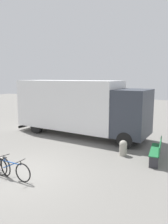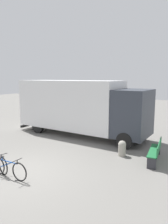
% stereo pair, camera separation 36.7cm
% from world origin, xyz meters
% --- Properties ---
extents(ground_plane, '(60.00, 60.00, 0.00)m').
position_xyz_m(ground_plane, '(0.00, 0.00, 0.00)').
color(ground_plane, slate).
extents(delivery_truck, '(8.41, 3.05, 3.31)m').
position_xyz_m(delivery_truck, '(-0.69, 5.83, 1.80)').
color(delivery_truck, white).
rests_on(delivery_truck, ground).
extents(park_bench, '(0.52, 1.90, 0.86)m').
position_xyz_m(park_bench, '(4.22, 3.47, 0.48)').
color(park_bench, '#1E6638').
rests_on(park_bench, ground).
extents(bicycle_far, '(1.73, 0.44, 0.75)m').
position_xyz_m(bicycle_far, '(-0.12, -0.47, 0.36)').
color(bicycle_far, black).
rests_on(bicycle_far, ground).
extents(bollard_near_bench, '(0.35, 0.35, 0.70)m').
position_xyz_m(bollard_near_bench, '(2.76, 3.47, 0.37)').
color(bollard_near_bench, '#9E998C').
rests_on(bollard_near_bench, ground).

